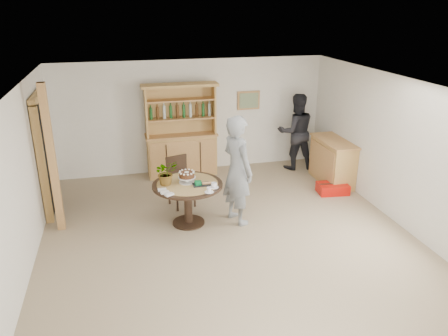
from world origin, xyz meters
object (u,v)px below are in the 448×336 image
teen_boy (237,170)px  hutch (181,145)px  dining_chair (179,178)px  dining_table (188,192)px  sideboard (332,161)px  adult_person (296,132)px  red_suitcase (333,188)px

teen_boy → hutch: bearing=-6.6°
dining_chair → teen_boy: teen_boy is taller
dining_table → teen_boy: size_ratio=0.63×
hutch → sideboard: size_ratio=1.62×
hutch → teen_boy: (0.59, -2.48, 0.27)m
hutch → dining_chair: bearing=-100.2°
adult_person → sideboard: bearing=118.4°
hutch → red_suitcase: (2.80, -1.79, -0.59)m
dining_chair → adult_person: bearing=7.2°
teen_boy → red_suitcase: teen_boy is taller
dining_chair → adult_person: adult_person is taller
hutch → red_suitcase: 3.37m
hutch → sideboard: (3.04, -1.24, -0.22)m
hutch → adult_person: hutch is taller
teen_boy → red_suitcase: bearing=-92.8°
adult_person → red_suitcase: 1.74m
sideboard → dining_table: (-3.30, -1.14, 0.13)m
dining_chair → adult_person: size_ratio=0.54×
dining_table → dining_chair: (-0.02, 0.83, -0.07)m
hutch → dining_table: size_ratio=1.70×
hutch → red_suitcase: bearing=-32.6°
hutch → red_suitcase: hutch is taller
teen_boy → adult_person: size_ratio=1.10×
red_suitcase → dining_table: bearing=-162.7°
dining_table → adult_person: 3.57m
sideboard → teen_boy: teen_boy is taller
sideboard → adult_person: bearing=113.9°
sideboard → teen_boy: size_ratio=0.66×
hutch → red_suitcase: size_ratio=3.18×
teen_boy → red_suitcase: 2.46m
dining_table → dining_chair: bearing=91.6°
red_suitcase → teen_boy: bearing=-156.2°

